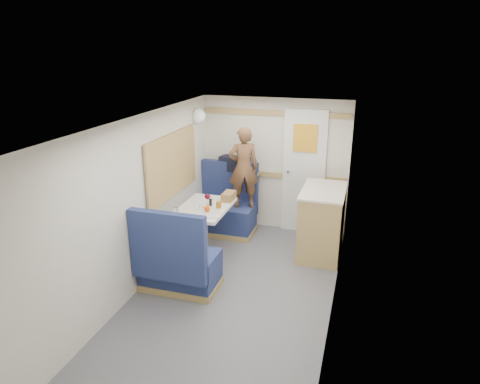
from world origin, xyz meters
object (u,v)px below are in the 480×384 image
(salt_grinder, at_px, (200,206))
(bench_near, at_px, (178,266))
(wine_glass, at_px, (207,197))
(tray, at_px, (210,213))
(dome_light, at_px, (198,116))
(bench_far, at_px, (226,213))
(galley_counter, at_px, (322,221))
(person, at_px, (244,168))
(duffel_bag, at_px, (235,164))
(pepper_grinder, at_px, (210,203))
(orange_fruit, at_px, (207,209))
(cheese_block, at_px, (207,207))
(dinette_table, at_px, (205,217))
(tumbler_left, at_px, (176,211))
(beer_glass, at_px, (219,205))
(bread_loaf, at_px, (229,196))

(salt_grinder, bearing_deg, bench_near, -90.06)
(wine_glass, bearing_deg, tray, -62.09)
(dome_light, bearing_deg, bench_near, -77.18)
(bench_far, distance_m, galley_counter, 1.51)
(person, relative_size, salt_grinder, 11.84)
(tray, bearing_deg, bench_near, -104.12)
(galley_counter, relative_size, duffel_bag, 2.05)
(bench_near, relative_size, galley_counter, 1.14)
(person, height_order, duffel_bag, person)
(dome_light, relative_size, pepper_grinder, 1.97)
(person, relative_size, orange_fruit, 16.32)
(orange_fruit, bearing_deg, pepper_grinder, 100.53)
(orange_fruit, height_order, cheese_block, orange_fruit)
(dinette_table, bearing_deg, bench_far, 90.00)
(bench_far, xyz_separation_m, tray, (0.16, -1.08, 0.43))
(dinette_table, bearing_deg, dome_light, 114.65)
(bench_near, xyz_separation_m, tumbler_left, (-0.22, 0.49, 0.47))
(tray, relative_size, salt_grinder, 3.41)
(orange_fruit, bearing_deg, duffel_bag, 92.12)
(wine_glass, bearing_deg, dinette_table, -131.44)
(person, distance_m, pepper_grinder, 0.86)
(galley_counter, distance_m, orange_fruit, 1.57)
(dinette_table, distance_m, bench_far, 0.90)
(wine_glass, height_order, beer_glass, wine_glass)
(dinette_table, bearing_deg, beer_glass, -8.71)
(dinette_table, distance_m, pepper_grinder, 0.22)
(dome_light, xyz_separation_m, pepper_grinder, (0.47, -0.81, -0.98))
(dome_light, xyz_separation_m, person, (0.68, -0.03, -0.71))
(duffel_bag, bearing_deg, bench_far, -93.89)
(duffel_bag, distance_m, salt_grinder, 1.27)
(bench_near, xyz_separation_m, bread_loaf, (0.23, 1.20, 0.47))
(bench_far, bearing_deg, galley_counter, -12.10)
(dome_light, distance_m, tumbler_left, 1.58)
(bench_near, height_order, tumbler_left, bench_near)
(cheese_block, bearing_deg, duffel_bag, 90.45)
(bench_far, xyz_separation_m, orange_fruit, (0.12, -1.05, 0.47))
(dome_light, bearing_deg, bread_loaf, -39.97)
(dome_light, height_order, cheese_block, dome_light)
(tray, bearing_deg, salt_grinder, 153.41)
(wine_glass, bearing_deg, bread_loaf, 57.13)
(galley_counter, bearing_deg, bread_loaf, -170.17)
(dome_light, bearing_deg, tray, -62.40)
(duffel_bag, xyz_separation_m, tumbler_left, (-0.29, -1.50, -0.24))
(tumbler_left, bearing_deg, orange_fruit, 28.86)
(dome_light, height_order, beer_glass, dome_light)
(galley_counter, xyz_separation_m, beer_glass, (-1.26, -0.58, 0.30))
(bench_near, relative_size, pepper_grinder, 10.35)
(duffel_bag, bearing_deg, bench_near, -80.96)
(galley_counter, height_order, orange_fruit, galley_counter)
(dome_light, bearing_deg, pepper_grinder, -60.27)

